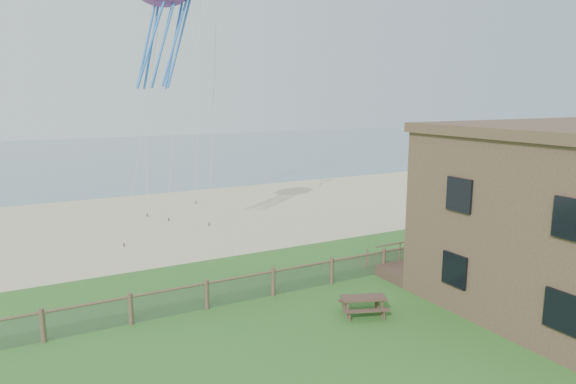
# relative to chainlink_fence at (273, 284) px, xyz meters

# --- Properties ---
(ground) EXTENTS (160.00, 160.00, 0.00)m
(ground) POSITION_rel_chainlink_fence_xyz_m (0.00, -6.00, -0.55)
(ground) COLOR #2D6021
(ground) RESTS_ON ground
(sand_beach) EXTENTS (72.00, 20.00, 0.02)m
(sand_beach) POSITION_rel_chainlink_fence_xyz_m (0.00, 16.00, -0.55)
(sand_beach) COLOR #C8BB91
(sand_beach) RESTS_ON ground
(ocean) EXTENTS (160.00, 68.00, 0.02)m
(ocean) POSITION_rel_chainlink_fence_xyz_m (0.00, 60.00, -0.55)
(ocean) COLOR slate
(ocean) RESTS_ON ground
(chainlink_fence) EXTENTS (36.20, 0.20, 1.25)m
(chainlink_fence) POSITION_rel_chainlink_fence_xyz_m (0.00, 0.00, 0.00)
(chainlink_fence) COLOR brown
(chainlink_fence) RESTS_ON ground
(motel_deck) EXTENTS (15.00, 2.00, 0.50)m
(motel_deck) POSITION_rel_chainlink_fence_xyz_m (13.00, -1.00, -0.30)
(motel_deck) COLOR #50382D
(motel_deck) RESTS_ON ground
(picnic_table) EXTENTS (2.11, 1.86, 0.74)m
(picnic_table) POSITION_rel_chainlink_fence_xyz_m (2.21, -3.48, -0.18)
(picnic_table) COLOR #50382D
(picnic_table) RESTS_ON ground
(octopus_kite) EXTENTS (3.69, 2.86, 6.92)m
(octopus_kite) POSITION_rel_chainlink_fence_xyz_m (-2.25, 7.54, 11.70)
(octopus_kite) COLOR red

